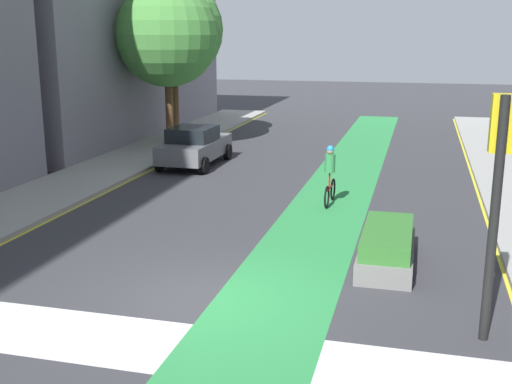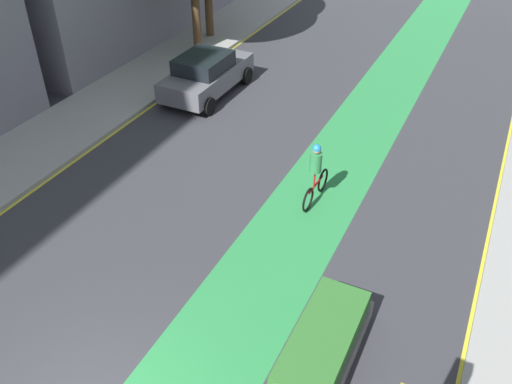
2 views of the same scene
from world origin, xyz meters
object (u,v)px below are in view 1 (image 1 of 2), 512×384
(street_tree_far, at_px, (173,30))
(traffic_signal_near_right, at_px, (498,171))
(cyclist_in_lane, at_px, (330,174))
(median_planter, at_px, (387,247))
(car_grey_left_far, at_px, (195,145))
(street_tree_near, at_px, (167,35))

(street_tree_far, bearing_deg, traffic_signal_near_right, -54.57)
(cyclist_in_lane, height_order, street_tree_far, street_tree_far)
(median_planter, bearing_deg, car_grey_left_far, 130.34)
(street_tree_far, bearing_deg, car_grey_left_far, -61.29)
(street_tree_near, relative_size, street_tree_far, 0.96)
(street_tree_far, relative_size, median_planter, 2.45)
(cyclist_in_lane, relative_size, street_tree_near, 0.26)
(cyclist_in_lane, xyz_separation_m, street_tree_near, (-8.48, 8.03, 4.09))
(traffic_signal_near_right, bearing_deg, car_grey_left_far, 127.92)
(traffic_signal_near_right, distance_m, street_tree_far, 22.21)
(traffic_signal_near_right, relative_size, car_grey_left_far, 0.99)
(car_grey_left_far, relative_size, street_tree_near, 0.58)
(median_planter, bearing_deg, street_tree_far, 126.58)
(cyclist_in_lane, bearing_deg, median_planter, -67.57)
(cyclist_in_lane, distance_m, median_planter, 5.31)
(traffic_signal_near_right, distance_m, car_grey_left_far, 16.28)
(traffic_signal_near_right, relative_size, street_tree_near, 0.58)
(traffic_signal_near_right, height_order, street_tree_far, street_tree_far)
(street_tree_near, xyz_separation_m, street_tree_far, (-0.47, 1.88, 0.24))
(traffic_signal_near_right, height_order, car_grey_left_far, traffic_signal_near_right)
(street_tree_near, bearing_deg, cyclist_in_lane, -43.42)
(traffic_signal_near_right, xyz_separation_m, cyclist_in_lane, (-3.85, 8.09, -1.97))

